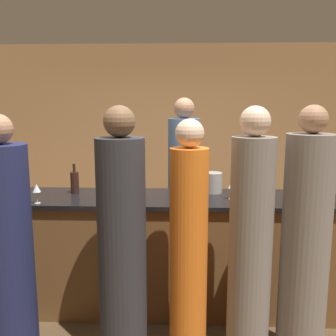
{
  "coord_description": "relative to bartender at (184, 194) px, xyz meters",
  "views": [
    {
      "loc": [
        0.24,
        -3.32,
        1.91
      ],
      "look_at": [
        0.1,
        0.1,
        1.32
      ],
      "focal_mm": 40.0,
      "sensor_mm": 36.0,
      "label": 1
    }
  ],
  "objects": [
    {
      "name": "guest_1",
      "position": [
        -0.45,
        -1.46,
        -0.04
      ],
      "size": [
        0.35,
        0.35,
        1.9
      ],
      "color": "#2D2D33",
      "rests_on": "ground_plane"
    },
    {
      "name": "guest_0",
      "position": [
        0.04,
        -1.39,
        -0.07
      ],
      "size": [
        0.28,
        0.28,
        1.81
      ],
      "color": "orange",
      "rests_on": "ground_plane"
    },
    {
      "name": "ground_plane",
      "position": [
        -0.24,
        -0.71,
        -0.93
      ],
      "size": [
        14.0,
        14.0,
        0.0
      ],
      "primitive_type": "plane",
      "color": "#4C3823"
    },
    {
      "name": "wine_glass_0",
      "position": [
        -0.59,
        -0.99,
        0.26
      ],
      "size": [
        0.08,
        0.08,
        0.15
      ],
      "color": "silver",
      "rests_on": "bar_counter"
    },
    {
      "name": "wine_glass_1",
      "position": [
        -1.42,
        -0.88,
        0.27
      ],
      "size": [
        0.06,
        0.06,
        0.16
      ],
      "color": "silver",
      "rests_on": "bar_counter"
    },
    {
      "name": "guest_3",
      "position": [
        -1.28,
        -1.51,
        -0.07
      ],
      "size": [
        0.37,
        0.37,
        1.85
      ],
      "color": "#1E234C",
      "rests_on": "ground_plane"
    },
    {
      "name": "wine_glass_3",
      "position": [
        0.64,
        -0.91,
        0.28
      ],
      "size": [
        0.07,
        0.07,
        0.17
      ],
      "color": "silver",
      "rests_on": "bar_counter"
    },
    {
      "name": "guest_4",
      "position": [
        0.48,
        -1.46,
        -0.03
      ],
      "size": [
        0.31,
        0.31,
        1.9
      ],
      "color": "gray",
      "rests_on": "ground_plane"
    },
    {
      "name": "bartender",
      "position": [
        0.0,
        0.0,
        0.0
      ],
      "size": [
        0.34,
        0.34,
        1.98
      ],
      "rotation": [
        0.0,
        0.0,
        3.14
      ],
      "color": "#4C6B93",
      "rests_on": "ground_plane"
    },
    {
      "name": "wine_glass_4",
      "position": [
        -1.25,
        -0.98,
        0.27
      ],
      "size": [
        0.07,
        0.07,
        0.17
      ],
      "color": "silver",
      "rests_on": "bar_counter"
    },
    {
      "name": "ice_bucket",
      "position": [
        0.28,
        -0.52,
        0.24
      ],
      "size": [
        0.17,
        0.17,
        0.19
      ],
      "color": "#9E9993",
      "rests_on": "bar_counter"
    },
    {
      "name": "bar_counter",
      "position": [
        -0.24,
        -0.71,
        -0.39
      ],
      "size": [
        3.37,
        0.7,
        1.07
      ],
      "color": "brown",
      "rests_on": "ground_plane"
    },
    {
      "name": "guest_2",
      "position": [
        0.87,
        -1.44,
        -0.04
      ],
      "size": [
        0.34,
        0.34,
        1.91
      ],
      "color": "gray",
      "rests_on": "ground_plane"
    },
    {
      "name": "back_wall",
      "position": [
        -0.24,
        1.77,
        0.47
      ],
      "size": [
        8.0,
        0.06,
        2.8
      ],
      "color": "#A37547",
      "rests_on": "ground_plane"
    },
    {
      "name": "wine_glass_6",
      "position": [
        0.42,
        -0.77,
        0.27
      ],
      "size": [
        0.07,
        0.07,
        0.16
      ],
      "color": "silver",
      "rests_on": "bar_counter"
    },
    {
      "name": "wine_bottle_0",
      "position": [
        -1.03,
        -0.6,
        0.25
      ],
      "size": [
        0.08,
        0.08,
        0.28
      ],
      "color": "black",
      "rests_on": "bar_counter"
    },
    {
      "name": "wine_glass_2",
      "position": [
        -0.39,
        -0.84,
        0.28
      ],
      "size": [
        0.08,
        0.08,
        0.17
      ],
      "color": "silver",
      "rests_on": "bar_counter"
    }
  ]
}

